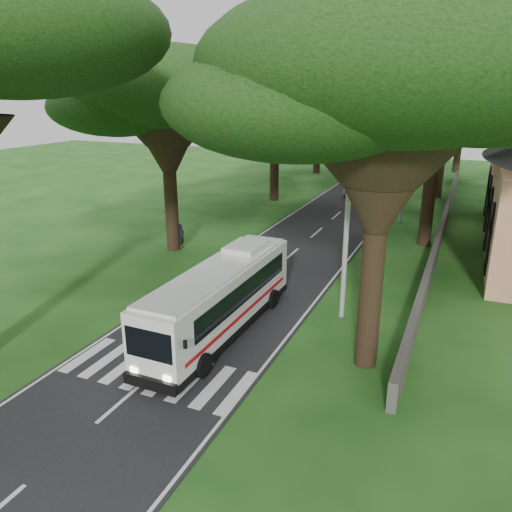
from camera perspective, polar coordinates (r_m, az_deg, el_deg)
The scene contains 18 objects.
ground at distance 22.16m, azimuth -8.44°, elevation -10.53°, with size 140.00×140.00×0.00m, color #174313.
road at distance 43.93m, azimuth 8.83°, elevation 4.28°, with size 8.00×120.00×0.04m, color black.
crosswalk at distance 20.73m, azimuth -11.39°, elevation -12.92°, with size 8.00×3.00×0.01m, color silver.
property_wall at distance 41.57m, azimuth 20.58°, elevation 3.32°, with size 0.35×50.00×1.20m, color #383533.
pole_near at distance 23.76m, azimuth 10.27°, elevation 2.35°, with size 1.60×0.24×8.00m.
pole_mid at distance 43.09m, azimuth 16.62°, elevation 9.12°, with size 1.60×0.24×8.00m.
pole_far at distance 62.83m, azimuth 19.07°, elevation 11.65°, with size 1.60×0.24×8.00m.
tree_l_mida at distance 33.82m, azimuth -10.36°, elevation 18.14°, with size 12.49×12.49×13.43m.
tree_l_midb at distance 49.68m, azimuth 2.22°, elevation 18.69°, with size 14.32×14.32×13.94m.
tree_l_far at distance 67.05m, azimuth 7.28°, elevation 18.60°, with size 14.62×14.62×14.08m.
tree_r_near at distance 18.55m, azimuth 14.86°, elevation 19.65°, with size 13.18×13.18×14.20m.
tree_r_mida at distance 36.39m, azimuth 20.52°, elevation 18.68°, with size 16.04×16.04×14.94m.
tree_r_midb at distance 54.38m, azimuth 21.26°, elevation 17.91°, with size 13.15×13.15×14.13m.
tree_r_far at distance 72.36m, azimuth 23.12°, elevation 19.24°, with size 15.11×15.11×16.60m.
coach_bus at distance 22.73m, azimuth -4.03°, elevation -4.71°, with size 2.69×10.95×3.22m.
distant_car_a at distance 54.01m, azimuth 10.95°, elevation 7.66°, with size 1.74×4.33×1.48m, color #A7A7AB.
distant_car_c at distance 74.57m, azimuth 15.92°, elevation 10.14°, with size 1.68×4.12×1.20m, color maroon.
pedestrian at distance 35.36m, azimuth -8.54°, elevation 2.26°, with size 0.65×0.42×1.78m, color black.
Camera 1 is at (10.53, -16.29, 10.71)m, focal length 35.00 mm.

